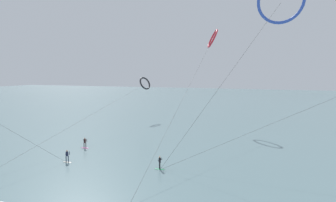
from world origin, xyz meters
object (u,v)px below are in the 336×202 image
Objects in this scene: surfer_magenta at (85,144)px; kite_crimson at (213,39)px; surfer_ivory at (67,157)px; surfer_emerald at (160,164)px; kite_charcoal at (145,83)px; kite_cobalt at (281,1)px.

kite_crimson is at bearing -155.59° from surfer_magenta.
surfer_emerald is (12.90, 1.49, 0.00)m from surfer_ivory.
surfer_magenta is 31.80m from kite_charcoal.
surfer_emerald is 24.18m from kite_cobalt.
surfer_magenta is at bearing 36.55° from surfer_emerald.
surfer_magenta is at bearing -47.06° from kite_crimson.
kite_crimson is (14.29, 30.20, 19.09)m from surfer_magenta.
kite_charcoal is (-32.02, 32.84, -11.16)m from kite_cobalt.
kite_crimson is (12.00, 37.50, 19.09)m from surfer_ivory.
kite_cobalt is (28.89, -2.35, 19.63)m from surfer_magenta.
kite_crimson reaches higher than surfer_magenta.
kite_crimson is at bearing -71.95° from kite_charcoal.
kite_cobalt reaches higher than kite_charcoal.
surfer_ivory is 33.42m from kite_cobalt.
kite_crimson reaches higher than surfer_ivory.
surfer_magenta is 0.03× the size of kite_charcoal.
surfer_ivory is 43.76m from kite_crimson.
kite_crimson reaches higher than kite_charcoal.
surfer_magenta and surfer_emerald have the same top height.
surfer_emerald is 0.03× the size of kite_crimson.
surfer_magenta is at bearing -16.31° from kite_cobalt.
kite_cobalt is at bearing 135.09° from surfer_magenta.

